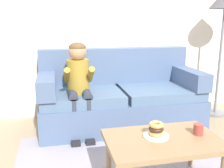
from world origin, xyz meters
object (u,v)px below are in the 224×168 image
(coffee_table, at_px, (163,144))
(donut, at_px, (156,133))
(person_child, at_px, (79,80))
(mug, at_px, (198,129))
(couch, at_px, (120,98))
(toy_controller, at_px, (197,146))

(coffee_table, bearing_deg, donut, 135.33)
(coffee_table, xyz_separation_m, person_child, (-0.55, 1.19, 0.29))
(coffee_table, relative_size, person_child, 0.83)
(donut, relative_size, mug, 1.33)
(coffee_table, xyz_separation_m, mug, (0.31, 0.01, 0.09))
(couch, height_order, coffee_table, couch)
(coffee_table, distance_m, mug, 0.32)
(mug, relative_size, toy_controller, 0.40)
(mug, bearing_deg, coffee_table, -177.98)
(donut, distance_m, mug, 0.36)
(person_child, bearing_deg, mug, -53.80)
(toy_controller, bearing_deg, person_child, 167.62)
(person_child, bearing_deg, couch, 21.12)
(coffee_table, relative_size, mug, 10.14)
(couch, xyz_separation_m, person_child, (-0.55, -0.21, 0.32))
(donut, height_order, toy_controller, donut)
(donut, bearing_deg, couch, 88.37)
(mug, bearing_deg, couch, 102.85)
(donut, xyz_separation_m, toy_controller, (0.69, 0.50, -0.44))
(couch, height_order, mug, couch)
(coffee_table, xyz_separation_m, donut, (-0.05, 0.04, 0.08))
(person_child, distance_m, toy_controller, 1.51)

